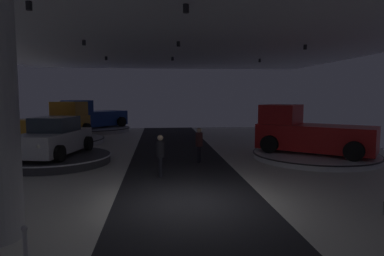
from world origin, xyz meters
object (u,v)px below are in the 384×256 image
object	(u,v)px
pickup_truck_far_left	(58,123)
pickup_truck_deep_left	(92,117)
display_car_mid_left	(54,138)
display_platform_deep_left	(96,129)
display_platform_far_left	(56,141)
visitor_walking_near	(160,153)
pickup_truck_mid_right	(309,133)
display_platform_mid_right	(315,155)
display_platform_mid_left	(55,159)
visitor_walking_far	(199,143)

from	to	relation	value
pickup_truck_far_left	pickup_truck_deep_left	size ratio (longest dim) A/B	1.07
pickup_truck_deep_left	display_car_mid_left	xyz separation A→B (m)	(0.84, -13.01, -0.14)
display_platform_deep_left	display_car_mid_left	xyz separation A→B (m)	(0.63, -13.25, 0.95)
display_platform_far_left	visitor_walking_near	size ratio (longest dim) A/B	3.79
pickup_truck_mid_right	visitor_walking_near	world-z (taller)	pickup_truck_mid_right
pickup_truck_far_left	visitor_walking_near	xyz separation A→B (m)	(6.51, -9.79, -0.34)
display_car_mid_left	visitor_walking_near	size ratio (longest dim) A/B	2.81
display_platform_mid_right	display_platform_deep_left	xyz separation A→B (m)	(-12.77, 13.38, 0.03)
display_platform_mid_left	visitor_walking_far	bearing A→B (deg)	-3.90
display_car_mid_left	display_platform_far_left	bearing A→B (deg)	106.22
display_platform_deep_left	visitor_walking_far	xyz separation A→B (m)	(7.11, -13.72, 0.72)
display_car_mid_left	display_platform_mid_left	bearing A→B (deg)	-101.26
pickup_truck_far_left	pickup_truck_deep_left	distance (m)	6.28
display_platform_deep_left	visitor_walking_near	bearing A→B (deg)	-71.79
display_platform_deep_left	pickup_truck_deep_left	world-z (taller)	pickup_truck_deep_left
pickup_truck_mid_right	pickup_truck_far_left	bearing A→B (deg)	153.82
display_platform_mid_right	display_platform_deep_left	bearing A→B (deg)	133.66
display_platform_mid_right	display_car_mid_left	world-z (taller)	display_car_mid_left
pickup_truck_mid_right	display_platform_mid_left	distance (m)	11.94
visitor_walking_near	pickup_truck_far_left	bearing A→B (deg)	123.62
display_platform_mid_right	display_platform_mid_left	size ratio (longest dim) A/B	1.18
pickup_truck_mid_right	visitor_walking_far	world-z (taller)	pickup_truck_mid_right
display_platform_deep_left	visitor_walking_far	bearing A→B (deg)	-62.62
display_car_mid_left	visitor_walking_near	world-z (taller)	display_car_mid_left
display_car_mid_left	visitor_walking_far	bearing A→B (deg)	-4.17
display_platform_far_left	display_platform_deep_left	bearing A→B (deg)	79.42
display_platform_mid_right	display_car_mid_left	xyz separation A→B (m)	(-12.14, 0.13, 0.99)
pickup_truck_far_left	visitor_walking_far	size ratio (longest dim) A/B	3.57
pickup_truck_mid_right	display_platform_deep_left	size ratio (longest dim) A/B	0.96
display_platform_mid_right	visitor_walking_near	bearing A→B (deg)	-158.95
pickup_truck_deep_left	pickup_truck_mid_right	bearing A→B (deg)	-45.46
pickup_truck_mid_right	display_platform_mid_left	world-z (taller)	pickup_truck_mid_right
display_platform_far_left	visitor_walking_near	world-z (taller)	visitor_walking_near
pickup_truck_deep_left	visitor_walking_near	size ratio (longest dim) A/B	3.35
display_platform_far_left	display_platform_mid_left	distance (m)	6.79
display_platform_deep_left	visitor_walking_near	distance (m)	17.11
display_platform_far_left	visitor_walking_far	size ratio (longest dim) A/B	3.79
pickup_truck_deep_left	display_platform_mid_left	distance (m)	13.11
display_platform_deep_left	display_platform_mid_right	bearing A→B (deg)	-46.34
pickup_truck_mid_right	visitor_walking_far	distance (m)	5.45
display_platform_deep_left	visitor_walking_near	xyz separation A→B (m)	(5.34, -16.24, 0.72)
display_platform_mid_left	display_platform_far_left	bearing A→B (deg)	106.10
pickup_truck_mid_right	pickup_truck_deep_left	world-z (taller)	pickup_truck_deep_left
pickup_truck_far_left	display_platform_far_left	bearing A→B (deg)	-106.71
display_platform_deep_left	display_platform_mid_left	distance (m)	13.29
display_platform_far_left	pickup_truck_deep_left	size ratio (longest dim) A/B	1.13
display_platform_far_left	display_platform_mid_left	world-z (taller)	display_platform_mid_left
visitor_walking_near	visitor_walking_far	xyz separation A→B (m)	(1.76, 2.52, 0.00)
pickup_truck_mid_right	pickup_truck_deep_left	distance (m)	18.16
display_platform_far_left	display_platform_mid_right	distance (m)	15.52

